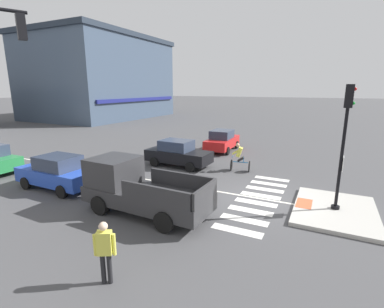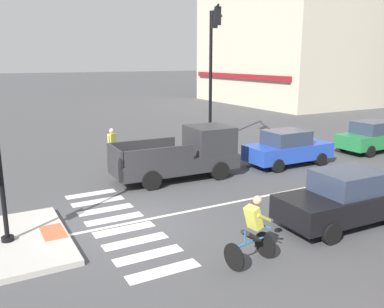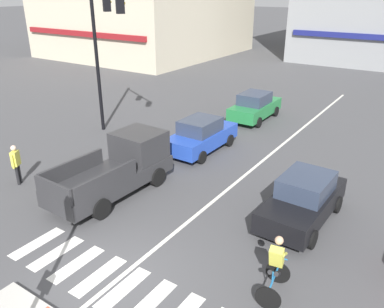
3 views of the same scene
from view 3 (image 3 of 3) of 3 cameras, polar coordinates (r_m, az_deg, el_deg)
ground_plane at (r=11.34m, az=-11.75°, el=-17.83°), size 300.00×300.00×0.00m
crosswalk_stripe_a at (r=13.39m, az=-21.64°, el=-11.98°), size 0.44×1.80×0.01m
crosswalk_stripe_b at (r=12.75m, az=-19.20°, el=-13.49°), size 0.44×1.80×0.01m
crosswalk_stripe_c at (r=12.15m, az=-16.47°, el=-15.13°), size 0.44×1.80×0.01m
crosswalk_stripe_d at (r=11.59m, az=-13.43°, el=-16.90°), size 0.44×1.80×0.01m
crosswalk_stripe_e at (r=11.08m, az=-10.02°, el=-18.78°), size 0.44×1.80×0.01m
crosswalk_stripe_f at (r=10.62m, az=-6.21°, el=-20.77°), size 0.44×1.80×0.01m
lane_centre_line at (r=18.49m, az=10.65°, el=-0.65°), size 0.14×28.00×0.01m
traffic_light_mast at (r=20.17m, az=-12.96°, el=16.15°), size 4.05×2.22×7.43m
car_green_westbound_distant at (r=23.71m, az=9.15°, el=6.88°), size 1.88×4.12×1.64m
car_black_eastbound_mid at (r=13.68m, az=15.93°, el=-6.35°), size 1.95×4.15×1.64m
car_blue_westbound_far at (r=18.76m, az=1.36°, el=2.77°), size 1.88×4.12×1.64m
pickup_truck_charcoal_westbound_near at (r=15.26m, az=-10.46°, el=-1.91°), size 2.18×5.16×2.08m
cyclist at (r=10.45m, az=12.08°, el=-15.72°), size 0.82×1.18×1.68m
pedestrian_at_curb_left at (r=16.98m, az=-24.28°, el=-1.01°), size 0.37×0.49×1.67m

